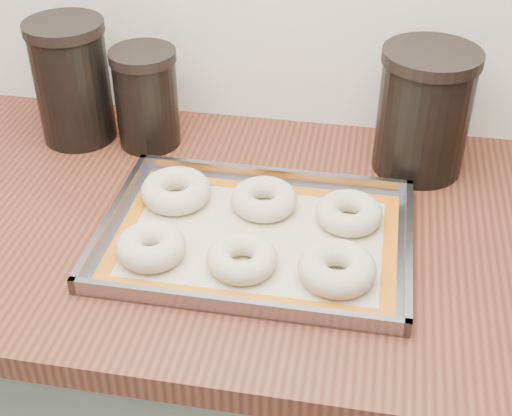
% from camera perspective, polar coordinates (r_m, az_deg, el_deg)
% --- Properties ---
extents(cabinet, '(3.00, 0.65, 0.86)m').
position_cam_1_polar(cabinet, '(1.46, -3.71, -15.40)').
color(cabinet, slate).
rests_on(cabinet, floor).
extents(countertop, '(3.06, 0.68, 0.04)m').
position_cam_1_polar(countertop, '(1.15, -4.57, -1.18)').
color(countertop, '#5E2D1C').
rests_on(countertop, cabinet).
extents(baking_tray, '(0.46, 0.33, 0.03)m').
position_cam_1_polar(baking_tray, '(1.07, -0.00, -2.30)').
color(baking_tray, gray).
rests_on(baking_tray, countertop).
extents(baking_mat, '(0.42, 0.29, 0.00)m').
position_cam_1_polar(baking_mat, '(1.07, 0.00, -2.38)').
color(baking_mat, '#C6B793').
rests_on(baking_mat, baking_tray).
extents(bagel_front_left, '(0.13, 0.13, 0.04)m').
position_cam_1_polar(bagel_front_left, '(1.04, -8.40, -3.06)').
color(bagel_front_left, beige).
rests_on(bagel_front_left, baking_mat).
extents(bagel_front_mid, '(0.11, 0.11, 0.03)m').
position_cam_1_polar(bagel_front_mid, '(1.01, -1.12, -4.04)').
color(bagel_front_mid, beige).
rests_on(bagel_front_mid, baking_mat).
extents(bagel_front_right, '(0.14, 0.14, 0.04)m').
position_cam_1_polar(bagel_front_right, '(0.99, 6.50, -4.81)').
color(bagel_front_right, beige).
rests_on(bagel_front_right, baking_mat).
extents(bagel_back_left, '(0.14, 0.14, 0.04)m').
position_cam_1_polar(bagel_back_left, '(1.15, -6.42, 1.39)').
color(bagel_back_left, beige).
rests_on(bagel_back_left, baking_mat).
extents(bagel_back_mid, '(0.13, 0.13, 0.04)m').
position_cam_1_polar(bagel_back_mid, '(1.12, 0.65, 0.72)').
color(bagel_back_mid, beige).
rests_on(bagel_back_mid, baking_mat).
extents(bagel_back_right, '(0.11, 0.11, 0.04)m').
position_cam_1_polar(bagel_back_right, '(1.10, 7.45, -0.40)').
color(bagel_back_right, beige).
rests_on(bagel_back_right, baking_mat).
extents(canister_left, '(0.14, 0.14, 0.22)m').
position_cam_1_polar(canister_left, '(1.32, -14.49, 9.79)').
color(canister_left, black).
rests_on(canister_left, countertop).
extents(canister_mid, '(0.12, 0.12, 0.18)m').
position_cam_1_polar(canister_mid, '(1.29, -8.76, 8.71)').
color(canister_mid, black).
rests_on(canister_mid, countertop).
extents(canister_right, '(0.16, 0.16, 0.21)m').
position_cam_1_polar(canister_right, '(1.22, 13.29, 7.54)').
color(canister_right, black).
rests_on(canister_right, countertop).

